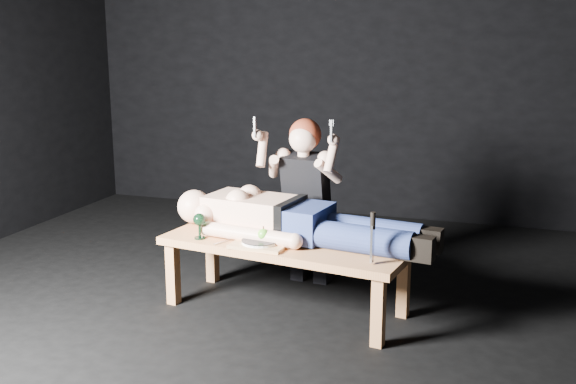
# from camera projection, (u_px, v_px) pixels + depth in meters

# --- Properties ---
(ground) EXTENTS (5.00, 5.00, 0.00)m
(ground) POSITION_uv_depth(u_px,v_px,m) (240.00, 305.00, 4.33)
(ground) COLOR black
(ground) RESTS_ON ground
(back_wall) EXTENTS (5.00, 0.00, 5.00)m
(back_wall) POSITION_uv_depth(u_px,v_px,m) (340.00, 57.00, 6.31)
(back_wall) COLOR black
(back_wall) RESTS_ON ground
(table) EXTENTS (1.60, 0.79, 0.45)m
(table) POSITION_uv_depth(u_px,v_px,m) (285.00, 276.00, 4.22)
(table) COLOR #B87C47
(table) RESTS_ON ground
(lying_man) EXTENTS (1.74, 0.75, 0.29)m
(lying_man) POSITION_uv_depth(u_px,v_px,m) (299.00, 216.00, 4.19)
(lying_man) COLOR #E1AD8D
(lying_man) RESTS_ON table
(kneeling_woman) EXTENTS (0.69, 0.76, 1.19)m
(kneeling_woman) POSITION_uv_depth(u_px,v_px,m) (310.00, 199.00, 4.62)
(kneeling_woman) COLOR black
(kneeling_woman) RESTS_ON ground
(serving_tray) EXTENTS (0.34, 0.26, 0.02)m
(serving_tray) POSITION_uv_depth(u_px,v_px,m) (260.00, 245.00, 4.06)
(serving_tray) COLOR tan
(serving_tray) RESTS_ON table
(plate) EXTENTS (0.23, 0.23, 0.02)m
(plate) POSITION_uv_depth(u_px,v_px,m) (260.00, 242.00, 4.06)
(plate) COLOR white
(plate) RESTS_ON serving_tray
(apple) EXTENTS (0.07, 0.07, 0.07)m
(apple) POSITION_uv_depth(u_px,v_px,m) (263.00, 234.00, 4.05)
(apple) COLOR green
(apple) RESTS_ON plate
(goblet) EXTENTS (0.09, 0.09, 0.16)m
(goblet) POSITION_uv_depth(u_px,v_px,m) (200.00, 226.00, 4.20)
(goblet) COLOR black
(goblet) RESTS_ON table
(fork_flat) EXTENTS (0.08, 0.15, 0.01)m
(fork_flat) POSITION_uv_depth(u_px,v_px,m) (224.00, 242.00, 4.15)
(fork_flat) COLOR #B2B2B7
(fork_flat) RESTS_ON table
(knife_flat) EXTENTS (0.10, 0.15, 0.01)m
(knife_flat) POSITION_uv_depth(u_px,v_px,m) (277.00, 250.00, 3.98)
(knife_flat) COLOR #B2B2B7
(knife_flat) RESTS_ON table
(spoon_flat) EXTENTS (0.06, 0.16, 0.01)m
(spoon_flat) POSITION_uv_depth(u_px,v_px,m) (288.00, 245.00, 4.08)
(spoon_flat) COLOR #B2B2B7
(spoon_flat) RESTS_ON table
(carving_knife) EXTENTS (0.04, 0.05, 0.30)m
(carving_knife) POSITION_uv_depth(u_px,v_px,m) (372.00, 238.00, 3.71)
(carving_knife) COLOR #B2B2B7
(carving_knife) RESTS_ON table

